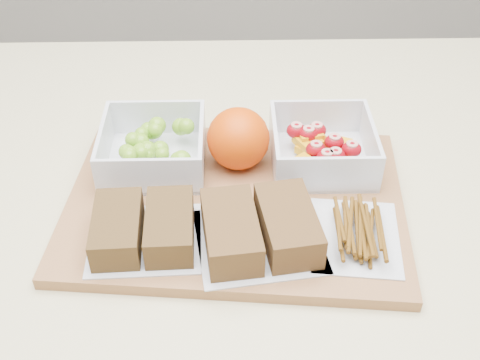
% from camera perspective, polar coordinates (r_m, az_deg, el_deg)
% --- Properties ---
extents(cutting_board, '(0.45, 0.34, 0.02)m').
position_cam_1_polar(cutting_board, '(0.76, -0.46, -2.17)').
color(cutting_board, '#9F6C41').
rests_on(cutting_board, counter).
extents(grape_container, '(0.13, 0.13, 0.06)m').
position_cam_1_polar(grape_container, '(0.80, -8.10, 3.04)').
color(grape_container, silver).
rests_on(grape_container, cutting_board).
extents(fruit_container, '(0.13, 0.13, 0.06)m').
position_cam_1_polar(fruit_container, '(0.81, 7.76, 2.94)').
color(fruit_container, silver).
rests_on(fruit_container, cutting_board).
extents(orange, '(0.08, 0.08, 0.08)m').
position_cam_1_polar(orange, '(0.78, -0.16, 3.95)').
color(orange, '#E24705').
rests_on(orange, cutting_board).
extents(sandwich_bag_left, '(0.13, 0.12, 0.04)m').
position_cam_1_polar(sandwich_bag_left, '(0.70, -9.11, -4.53)').
color(sandwich_bag_left, silver).
rests_on(sandwich_bag_left, cutting_board).
extents(sandwich_bag_center, '(0.16, 0.14, 0.04)m').
position_cam_1_polar(sandwich_bag_center, '(0.69, 1.88, -4.66)').
color(sandwich_bag_center, silver).
rests_on(sandwich_bag_center, cutting_board).
extents(pretzel_bag, '(0.12, 0.14, 0.03)m').
position_cam_1_polar(pretzel_bag, '(0.71, 10.95, -4.60)').
color(pretzel_bag, silver).
rests_on(pretzel_bag, cutting_board).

